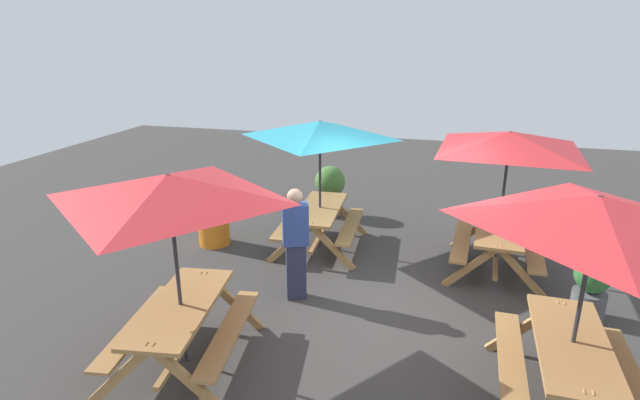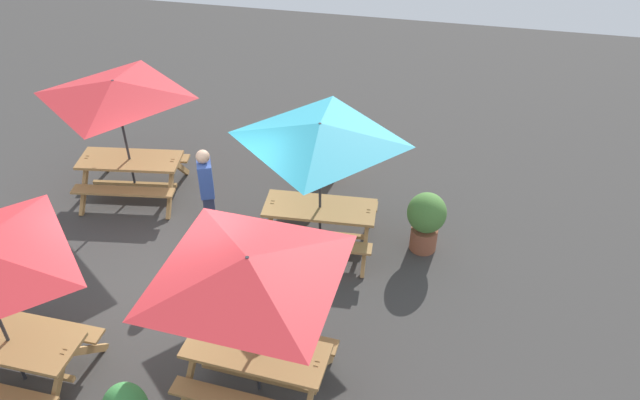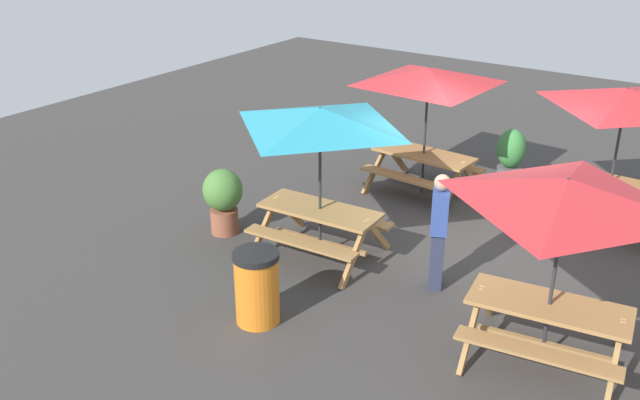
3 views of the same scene
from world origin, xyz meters
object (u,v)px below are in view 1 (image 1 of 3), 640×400
(picnic_table_1, at_px, (595,228))
(trash_bin_orange, at_px, (213,218))
(picnic_table_2, at_px, (320,139))
(potted_plant_0, at_px, (330,187))
(picnic_table_3, at_px, (508,152))
(picnic_table_0, at_px, (170,202))
(potted_plant_2, at_px, (593,278))
(person_standing, at_px, (296,242))

(picnic_table_1, xyz_separation_m, trash_bin_orange, (2.90, 5.41, -1.49))
(picnic_table_2, height_order, potted_plant_0, picnic_table_2)
(picnic_table_3, bearing_deg, picnic_table_0, 137.18)
(picnic_table_0, bearing_deg, picnic_table_2, -18.54)
(picnic_table_1, distance_m, picnic_table_3, 3.12)
(picnic_table_2, height_order, potted_plant_2, picnic_table_2)
(picnic_table_3, bearing_deg, person_standing, 124.24)
(picnic_table_1, bearing_deg, potted_plant_0, 38.73)
(trash_bin_orange, relative_size, potted_plant_2, 0.87)
(picnic_table_3, height_order, person_standing, picnic_table_3)
(picnic_table_1, xyz_separation_m, potted_plant_0, (4.95, 3.73, -1.37))
(picnic_table_1, relative_size, trash_bin_orange, 2.38)
(picnic_table_2, relative_size, potted_plant_0, 2.18)
(trash_bin_orange, relative_size, potted_plant_0, 0.92)
(picnic_table_1, bearing_deg, trash_bin_orange, 63.50)
(picnic_table_1, bearing_deg, picnic_table_0, 96.73)
(picnic_table_0, xyz_separation_m, picnic_table_2, (3.62, -0.67, 0.00))
(picnic_table_0, xyz_separation_m, potted_plant_0, (5.31, -0.44, -1.37))
(trash_bin_orange, xyz_separation_m, person_standing, (-1.49, -2.05, 0.39))
(picnic_table_2, bearing_deg, picnic_table_0, 166.28)
(picnic_table_0, distance_m, potted_plant_0, 5.51)
(picnic_table_3, bearing_deg, potted_plant_2, -132.88)
(picnic_table_0, height_order, person_standing, picnic_table_0)
(picnic_table_2, xyz_separation_m, potted_plant_0, (1.69, 0.24, -1.37))
(picnic_table_2, xyz_separation_m, person_standing, (-1.84, -0.14, -1.10))
(trash_bin_orange, xyz_separation_m, potted_plant_2, (-1.01, -6.03, 0.11))
(picnic_table_1, bearing_deg, picnic_table_2, 48.73)
(person_standing, bearing_deg, picnic_table_0, -137.32)
(picnic_table_1, relative_size, person_standing, 1.40)
(potted_plant_0, xyz_separation_m, person_standing, (-3.54, -0.37, 0.27))
(trash_bin_orange, height_order, potted_plant_2, potted_plant_2)
(picnic_table_1, height_order, potted_plant_2, picnic_table_1)
(potted_plant_2, height_order, person_standing, person_standing)
(trash_bin_orange, bearing_deg, picnic_table_1, -118.19)
(picnic_table_3, height_order, potted_plant_0, picnic_table_3)
(picnic_table_1, height_order, trash_bin_orange, picnic_table_1)
(picnic_table_1, xyz_separation_m, potted_plant_2, (1.89, -0.62, -1.39))
(picnic_table_0, distance_m, trash_bin_orange, 3.80)
(picnic_table_0, distance_m, person_standing, 2.24)
(picnic_table_1, height_order, picnic_table_3, same)
(picnic_table_1, relative_size, picnic_table_2, 1.00)
(picnic_table_3, relative_size, person_standing, 1.69)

